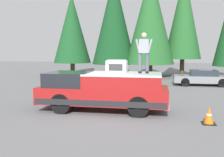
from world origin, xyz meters
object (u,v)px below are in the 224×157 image
(pickup_truck, at_px, (103,91))
(person_on_truck_bed, at_px, (144,52))
(compressor_unit, at_px, (117,66))
(traffic_cone, at_px, (209,116))
(parked_car_grey, at_px, (202,78))

(pickup_truck, height_order, person_on_truck_bed, person_on_truck_bed)
(compressor_unit, bearing_deg, traffic_cone, -110.27)
(parked_car_grey, xyz_separation_m, traffic_cone, (-10.37, 1.42, -0.29))
(pickup_truck, relative_size, person_on_truck_bed, 3.28)
(parked_car_grey, bearing_deg, compressor_unit, 151.34)
(pickup_truck, distance_m, person_on_truck_bed, 2.40)
(person_on_truck_bed, relative_size, parked_car_grey, 0.41)
(person_on_truck_bed, bearing_deg, parked_car_grey, -23.23)
(pickup_truck, xyz_separation_m, compressor_unit, (-0.03, -0.60, 1.05))
(compressor_unit, xyz_separation_m, person_on_truck_bed, (0.13, -1.12, 0.62))
(compressor_unit, xyz_separation_m, traffic_cone, (-1.30, -3.53, -1.64))
(pickup_truck, distance_m, traffic_cone, 4.38)
(pickup_truck, xyz_separation_m, traffic_cone, (-1.33, -4.13, -0.58))
(pickup_truck, relative_size, parked_car_grey, 1.35)
(compressor_unit, xyz_separation_m, parked_car_grey, (9.06, -4.95, -1.35))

